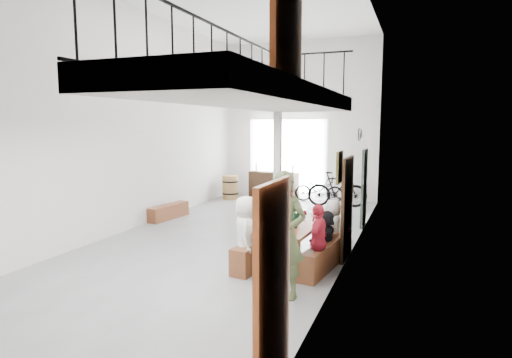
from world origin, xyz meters
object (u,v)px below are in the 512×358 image
at_px(side_bench, 169,212).
at_px(serving_counter, 273,185).
at_px(oak_barrel, 230,187).
at_px(host_standing, 283,235).
at_px(bench_inner, 265,249).
at_px(tasting_table, 296,228).
at_px(bicycle_near, 319,189).

xyz_separation_m(side_bench, serving_counter, (1.68, 4.23, 0.27)).
xyz_separation_m(oak_barrel, serving_counter, (1.37, 0.71, 0.05)).
bearing_deg(host_standing, side_bench, 142.71).
xyz_separation_m(oak_barrel, host_standing, (4.30, -7.60, 0.55)).
bearing_deg(bench_inner, host_standing, -53.55).
xyz_separation_m(tasting_table, oak_barrel, (-4.06, 6.05, -0.29)).
bearing_deg(oak_barrel, side_bench, -95.12).
height_order(oak_barrel, bicycle_near, bicycle_near).
distance_m(bench_inner, host_standing, 1.86).
height_order(side_bench, serving_counter, serving_counter).
bearing_deg(side_bench, serving_counter, 68.32).
bearing_deg(bicycle_near, side_bench, 137.29).
bearing_deg(oak_barrel, bench_inner, -60.30).
xyz_separation_m(bench_inner, bicycle_near, (-0.43, 6.69, 0.19)).
bearing_deg(bicycle_near, tasting_table, -174.69).
distance_m(side_bench, serving_counter, 4.56).
height_order(tasting_table, oak_barrel, oak_barrel).
xyz_separation_m(tasting_table, side_bench, (-4.38, 2.53, -0.51)).
bearing_deg(bicycle_near, bench_inner, -179.69).
height_order(oak_barrel, host_standing, host_standing).
bearing_deg(host_standing, serving_counter, 113.67).
height_order(tasting_table, side_bench, tasting_table).
bearing_deg(side_bench, bicycle_near, 50.69).
bearing_deg(oak_barrel, host_standing, -60.49).
distance_m(side_bench, bicycle_near, 5.31).
bearing_deg(serving_counter, host_standing, -60.61).
relative_size(bench_inner, host_standing, 1.09).
xyz_separation_m(serving_counter, host_standing, (2.94, -8.32, 0.50)).
bearing_deg(bench_inner, serving_counter, 114.95).
relative_size(tasting_table, bench_inner, 1.02).
relative_size(tasting_table, side_bench, 1.52).
bearing_deg(bench_inner, bicycle_near, 101.42).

